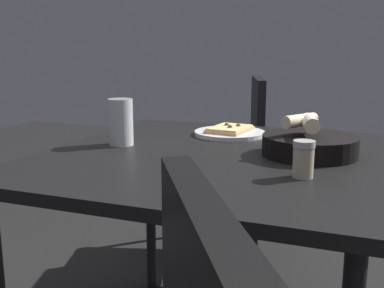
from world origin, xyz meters
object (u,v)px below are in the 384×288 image
at_px(pizza_plate, 230,132).
at_px(chair_far, 232,155).
at_px(dining_table, 211,175).
at_px(pepper_shaker, 303,161).
at_px(beer_glass, 120,125).
at_px(bread_basket, 310,144).

distance_m(pizza_plate, chair_far, 0.68).
xyz_separation_m(dining_table, pizza_plate, (0.27, 0.02, 0.08)).
distance_m(pepper_shaker, chair_far, 1.19).
height_order(pizza_plate, chair_far, chair_far).
distance_m(pizza_plate, pepper_shaker, 0.54).
relative_size(pepper_shaker, chair_far, 0.10).
relative_size(beer_glass, chair_far, 0.16).
xyz_separation_m(bread_basket, beer_glass, (-0.06, 0.56, 0.03)).
xyz_separation_m(pizza_plate, chair_far, (0.61, 0.16, -0.23)).
distance_m(bread_basket, beer_glass, 0.56).
bearing_deg(bread_basket, chair_far, 28.65).
height_order(bread_basket, beer_glass, beer_glass).
xyz_separation_m(bread_basket, pepper_shaker, (-0.23, -0.01, 0.01)).
bearing_deg(pizza_plate, beer_glass, 136.07).
bearing_deg(beer_glass, dining_table, -89.37).
relative_size(bread_basket, beer_glass, 1.83).
distance_m(bread_basket, pepper_shaker, 0.23).
xyz_separation_m(pepper_shaker, chair_far, (1.06, 0.47, -0.26)).
bearing_deg(pepper_shaker, chair_far, 23.70).
bearing_deg(beer_glass, pizza_plate, -43.93).
bearing_deg(dining_table, beer_glass, 90.63).
bearing_deg(pepper_shaker, bread_basket, 3.20).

